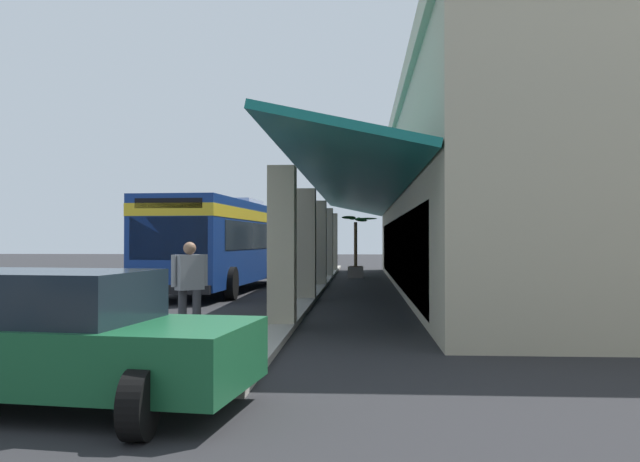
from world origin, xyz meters
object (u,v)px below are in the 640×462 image
object	(u,v)px
pedestrian	(190,283)
potted_palm	(356,260)
transit_bus	(223,239)
parked_sedan_green	(43,338)

from	to	relation	value
pedestrian	potted_palm	bearing A→B (deg)	171.31
transit_bus	parked_sedan_green	distance (m)	16.54
parked_sedan_green	transit_bus	bearing A→B (deg)	-174.73
transit_bus	potted_palm	xyz separation A→B (m)	(-8.05, 4.70, -1.00)
transit_bus	pedestrian	distance (m)	11.41
parked_sedan_green	potted_palm	xyz separation A→B (m)	(-24.48, 3.18, 0.10)
potted_palm	pedestrian	bearing A→B (deg)	-8.69
pedestrian	potted_palm	size ratio (longest dim) A/B	0.60
parked_sedan_green	pedestrian	xyz separation A→B (m)	(-5.18, 0.23, 0.25)
potted_palm	transit_bus	bearing A→B (deg)	-30.27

